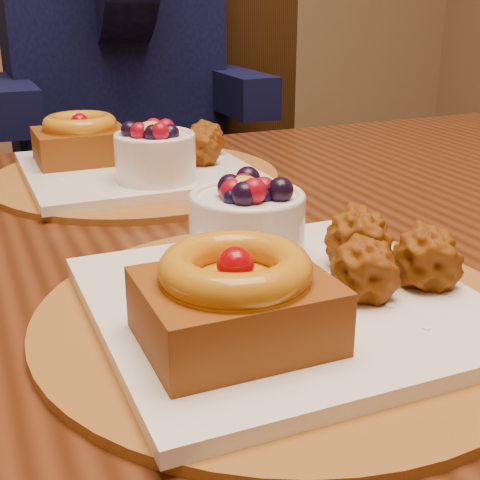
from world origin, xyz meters
The scene contains 5 objects.
dining_table centered at (-0.12, 0.04, 0.68)m, with size 1.60×0.90×0.76m.
place_setting_near centered at (-0.12, -0.17, 0.78)m, with size 0.38×0.38×0.09m.
place_setting_far centered at (-0.12, 0.26, 0.78)m, with size 0.38×0.38×0.09m.
chair_far centered at (0.12, 0.77, 0.56)m, with size 0.64×0.64×1.00m.
diner centered at (-0.01, 0.85, 0.92)m, with size 0.53×0.51×0.87m.
Camera 1 is at (-0.33, -0.59, 0.99)m, focal length 50.00 mm.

